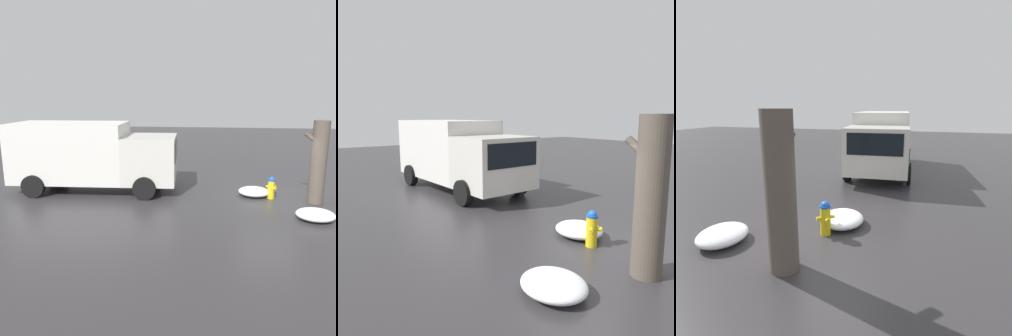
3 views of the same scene
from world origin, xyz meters
TOP-DOWN VIEW (x-y plane):
  - ground_plane at (0.00, 0.00)m, footprint 60.00×60.00m
  - fire_hydrant at (-0.00, -0.00)m, footprint 0.39×0.42m
  - tree_trunk at (-1.56, 0.29)m, footprint 0.88×0.58m
  - delivery_truck at (7.34, -0.37)m, footprint 6.87×3.06m
  - pedestrian at (4.74, -1.64)m, footprint 0.38×0.38m
  - snow_pile_by_hydrant at (-1.01, 2.20)m, footprint 1.23×1.10m
  - snow_pile_curbside at (0.62, -0.26)m, footprint 1.22×1.12m

SIDE VIEW (x-z plane):
  - ground_plane at x=0.00m, z-range 0.00..0.00m
  - snow_pile_by_hydrant at x=-1.01m, z-range 0.00..0.36m
  - snow_pile_curbside at x=0.62m, z-range 0.00..0.36m
  - fire_hydrant at x=0.00m, z-range 0.01..0.89m
  - pedestrian at x=4.74m, z-range 0.08..1.83m
  - tree_trunk at x=-1.56m, z-range 0.01..3.09m
  - delivery_truck at x=7.34m, z-range 0.13..2.99m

